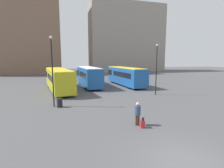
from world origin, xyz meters
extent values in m
plane|color=#4C4C4F|center=(0.00, 0.00, 0.00)|extent=(160.00, 160.00, 0.00)
cube|color=#7F604C|center=(-19.43, 56.28, 15.69)|extent=(28.96, 13.95, 31.38)
cube|color=gray|center=(18.45, 56.28, 12.01)|extent=(27.01, 10.35, 24.02)
cube|color=gold|center=(-5.53, 20.15, 1.65)|extent=(4.17, 12.28, 2.72)
cube|color=black|center=(-6.23, 25.03, 1.99)|extent=(2.81, 2.54, 1.03)
cube|color=black|center=(-5.37, 19.07, 1.99)|extent=(3.58, 7.99, 0.82)
cube|color=yellow|center=(-5.53, 20.15, 3.05)|extent=(3.94, 12.01, 0.08)
cylinder|color=black|center=(-6.06, 23.84, 0.54)|extent=(2.51, 1.40, 1.07)
cylinder|color=black|center=(-5.00, 16.45, 0.54)|extent=(2.51, 1.40, 1.07)
cube|color=#1E56A3|center=(-0.75, 22.67, 1.69)|extent=(2.85, 10.14, 2.82)
cube|color=black|center=(-0.92, 26.79, 2.04)|extent=(2.54, 1.95, 1.07)
cube|color=black|center=(-0.71, 21.77, 2.04)|extent=(2.72, 6.53, 0.85)
cube|color=white|center=(-0.75, 22.67, 3.14)|extent=(2.65, 9.93, 0.08)
cylinder|color=black|center=(-0.88, 25.78, 0.51)|extent=(2.37, 1.11, 1.02)
cylinder|color=black|center=(-0.61, 19.56, 0.51)|extent=(2.37, 1.11, 1.02)
cube|color=#1E56A3|center=(5.53, 22.18, 1.64)|extent=(3.37, 11.05, 2.72)
cube|color=black|center=(5.16, 26.63, 1.98)|extent=(2.68, 2.20, 1.03)
cube|color=black|center=(5.61, 21.21, 1.98)|extent=(3.07, 7.15, 0.82)
cube|color=yellow|center=(5.53, 22.18, 3.04)|extent=(3.15, 10.82, 0.08)
cylinder|color=black|center=(5.25, 25.54, 0.50)|extent=(2.46, 1.20, 1.01)
cylinder|color=black|center=(5.81, 18.82, 0.50)|extent=(2.46, 1.20, 1.01)
cylinder|color=#4C3828|center=(-0.30, 4.58, 0.37)|extent=(0.17, 0.17, 0.74)
cylinder|color=#4C3828|center=(-0.14, 4.55, 0.37)|extent=(0.17, 0.17, 0.74)
cylinder|color=#334766|center=(-0.22, 4.57, 1.06)|extent=(0.50, 0.50, 0.64)
sphere|color=beige|center=(-0.22, 4.57, 1.50)|extent=(0.24, 0.24, 0.24)
cube|color=#B7232D|center=(-0.07, 4.07, 0.26)|extent=(0.32, 0.38, 0.51)
cube|color=black|center=(-0.10, 3.96, 0.63)|extent=(0.14, 0.05, 0.23)
cylinder|color=black|center=(6.34, 13.43, 3.06)|extent=(0.12, 0.12, 6.12)
sphere|color=beige|center=(6.34, 13.43, 6.21)|extent=(0.28, 0.28, 0.28)
cylinder|color=black|center=(-5.91, 11.20, 3.19)|extent=(0.12, 0.12, 6.39)
sphere|color=beige|center=(-5.91, 11.20, 6.47)|extent=(0.28, 0.28, 0.28)
cylinder|color=black|center=(-5.39, 10.80, 0.42)|extent=(0.52, 0.52, 0.85)
camera|label=1|loc=(-5.12, -6.01, 4.53)|focal=28.00mm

